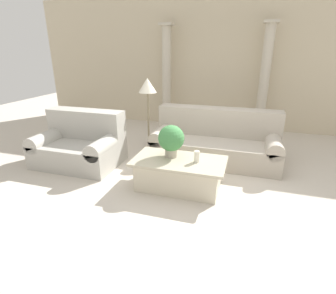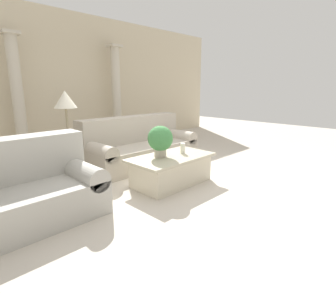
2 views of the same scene
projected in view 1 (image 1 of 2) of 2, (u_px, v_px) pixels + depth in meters
The scene contains 10 objects.
ground_plane at pixel (192, 179), 4.16m from camera, with size 16.00×16.00×0.00m, color beige.
wall_back at pixel (221, 64), 6.47m from camera, with size 10.00×0.06×3.20m.
sofa_long at pixel (216, 141), 4.82m from camera, with size 2.25×0.98×0.92m.
loveseat at pixel (81, 144), 4.67m from camera, with size 1.43×0.98×0.92m.
coffee_table at pixel (179, 173), 3.85m from camera, with size 1.33×0.74×0.44m.
potted_plant at pixel (171, 139), 3.80m from camera, with size 0.38×0.38×0.48m.
pillar_candle at pixel (197, 157), 3.67m from camera, with size 0.08×0.08×0.17m.
floor_lamp at pixel (147, 89), 4.99m from camera, with size 0.35×0.35×1.43m.
column_left at pixel (167, 77), 6.59m from camera, with size 0.31×0.31×2.52m.
column_right at pixel (264, 80), 5.95m from camera, with size 0.31×0.31×2.52m.
Camera 1 is at (0.73, -3.66, 1.94)m, focal length 28.00 mm.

